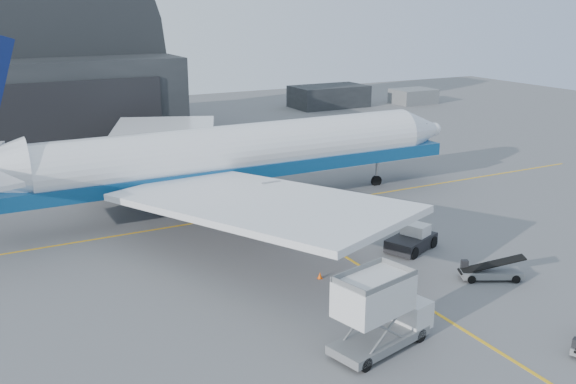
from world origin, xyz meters
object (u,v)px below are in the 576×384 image
airliner (220,156)px  belt_loader_b (490,272)px  pushback_tug (412,240)px  catering_truck (380,312)px

airliner → belt_loader_b: size_ratio=11.62×
airliner → pushback_tug: airliner is taller
airliner → catering_truck: bearing=-93.9°
airliner → belt_loader_b: (10.80, -24.11, -4.65)m
catering_truck → belt_loader_b: 13.52m
pushback_tug → belt_loader_b: size_ratio=1.10×
pushback_tug → belt_loader_b: 7.39m
airliner → catering_truck: size_ratio=7.55×
catering_truck → belt_loader_b: (12.73, 4.20, -1.76)m
airliner → catering_truck: 28.52m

